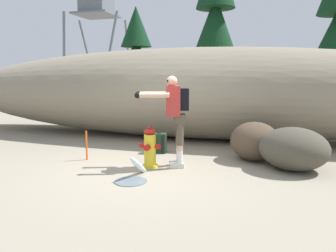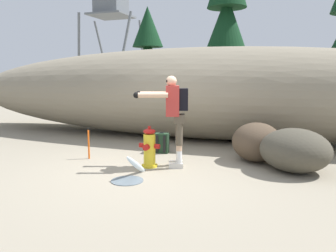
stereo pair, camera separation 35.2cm
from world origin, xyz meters
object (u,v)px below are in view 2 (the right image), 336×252
utility_worker (174,110)px  boulder_mid (257,142)px  spare_backpack (162,143)px  survey_stake (89,145)px  boulder_large (295,150)px  watchtower (111,2)px  fire_hydrant (149,148)px

utility_worker → boulder_mid: size_ratio=1.64×
spare_backpack → survey_stake: size_ratio=0.78×
utility_worker → spare_backpack: utility_worker is taller
spare_backpack → boulder_mid: (2.06, -0.05, 0.18)m
utility_worker → boulder_large: bearing=171.6°
utility_worker → spare_backpack: 1.48m
spare_backpack → survey_stake: bearing=121.9°
watchtower → boulder_large: bearing=-50.0°
boulder_mid → boulder_large: bearing=-36.5°
fire_hydrant → watchtower: 17.60m
boulder_large → boulder_mid: size_ratio=1.21×
survey_stake → boulder_large: bearing=6.7°
utility_worker → survey_stake: 2.00m
fire_hydrant → watchtower: watchtower is taller
boulder_large → boulder_mid: 0.88m
fire_hydrant → boulder_large: 2.63m
watchtower → survey_stake: size_ratio=14.22×
fire_hydrant → survey_stake: bearing=174.6°
utility_worker → fire_hydrant: bearing=0.5°
utility_worker → boulder_mid: (1.43, 0.97, -0.69)m
utility_worker → boulder_large: utility_worker is taller
boulder_large → watchtower: size_ratio=0.15×
spare_backpack → utility_worker: bearing=-157.0°
boulder_mid → survey_stake: size_ratio=1.73×
boulder_mid → survey_stake: boulder_mid is taller
boulder_mid → spare_backpack: bearing=178.7°
fire_hydrant → watchtower: bearing=121.8°
fire_hydrant → watchtower: size_ratio=0.09×
spare_backpack → watchtower: watchtower is taller
watchtower → survey_stake: 16.85m
fire_hydrant → boulder_mid: size_ratio=0.75×
boulder_large → watchtower: bearing=130.0°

